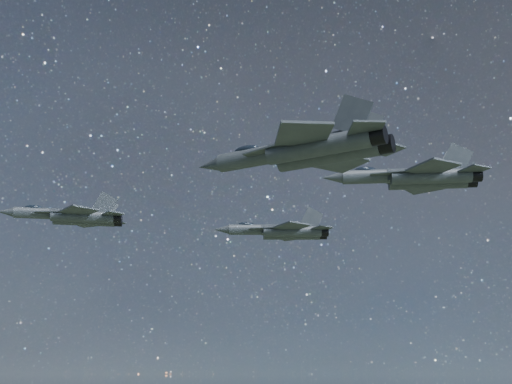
{
  "coord_description": "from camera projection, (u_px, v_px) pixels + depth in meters",
  "views": [
    {
      "loc": [
        8.38,
        -66.38,
        130.9
      ],
      "look_at": [
        2.0,
        -0.68,
        151.03
      ],
      "focal_mm": 42.0,
      "sensor_mm": 36.0,
      "label": 1
    }
  ],
  "objects": [
    {
      "name": "jet_lead",
      "position": [
        73.0,
        216.0,
        73.37
      ],
      "size": [
        15.63,
        10.62,
        3.93
      ],
      "rotation": [
        0.0,
        0.0,
        0.26
      ],
      "color": "#333A40"
    },
    {
      "name": "jet_left",
      "position": [
        282.0,
        231.0,
        84.1
      ],
      "size": [
        16.85,
        11.8,
        4.25
      ],
      "rotation": [
        0.0,
        0.0,
        0.11
      ],
      "color": "#333A40"
    },
    {
      "name": "jet_right",
      "position": [
        307.0,
        150.0,
        48.24
      ],
      "size": [
        17.79,
        11.75,
        4.55
      ],
      "rotation": [
        0.0,
        0.0,
        -0.39
      ],
      "color": "#333A40"
    },
    {
      "name": "jet_slot",
      "position": [
        416.0,
        177.0,
        68.85
      ],
      "size": [
        18.46,
        13.19,
        4.72
      ],
      "rotation": [
        0.0,
        0.0,
        0.01
      ],
      "color": "#333A40"
    }
  ]
}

